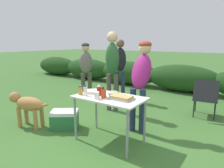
% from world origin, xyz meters
% --- Properties ---
extents(ground_plane, '(60.00, 60.00, 0.00)m').
position_xyz_m(ground_plane, '(0.00, 0.00, 0.00)').
color(ground_plane, '#3D6B2D').
extents(shrub_hedge, '(14.40, 0.90, 0.87)m').
position_xyz_m(shrub_hedge, '(-0.00, 4.04, 0.43)').
color(shrub_hedge, '#1E4219').
rests_on(shrub_hedge, ground).
extents(folding_table, '(1.10, 0.64, 0.74)m').
position_xyz_m(folding_table, '(0.00, 0.00, 0.66)').
color(folding_table, silver).
rests_on(folding_table, ground).
extents(food_tray, '(0.36, 0.23, 0.06)m').
position_xyz_m(food_tray, '(0.23, -0.01, 0.77)').
color(food_tray, '#9E9EA3').
rests_on(food_tray, folding_table).
extents(plate_stack, '(0.24, 0.24, 0.04)m').
position_xyz_m(plate_stack, '(-0.40, 0.04, 0.76)').
color(plate_stack, white).
rests_on(plate_stack, folding_table).
extents(mixing_bowl, '(0.19, 0.19, 0.06)m').
position_xyz_m(mixing_bowl, '(-0.02, 0.15, 0.77)').
color(mixing_bowl, '#ADBC99').
rests_on(mixing_bowl, folding_table).
extents(paper_cup_stack, '(0.08, 0.08, 0.11)m').
position_xyz_m(paper_cup_stack, '(-0.09, -0.20, 0.79)').
color(paper_cup_stack, white).
rests_on(paper_cup_stack, folding_table).
extents(hot_sauce_bottle, '(0.06, 0.06, 0.19)m').
position_xyz_m(hot_sauce_bottle, '(-0.03, -0.12, 0.83)').
color(hot_sauce_bottle, '#CC4214').
rests_on(hot_sauce_bottle, folding_table).
extents(mayo_bottle, '(0.06, 0.06, 0.19)m').
position_xyz_m(mayo_bottle, '(-0.35, -0.16, 0.83)').
color(mayo_bottle, silver).
rests_on(mayo_bottle, folding_table).
extents(ketchup_bottle, '(0.07, 0.07, 0.19)m').
position_xyz_m(ketchup_bottle, '(-0.18, -0.02, 0.83)').
color(ketchup_bottle, red).
rests_on(ketchup_bottle, folding_table).
extents(beer_bottle, '(0.07, 0.07, 0.15)m').
position_xyz_m(beer_bottle, '(-0.06, -0.06, 0.81)').
color(beer_bottle, brown).
rests_on(beer_bottle, folding_table).
extents(spice_jar, '(0.07, 0.07, 0.15)m').
position_xyz_m(spice_jar, '(-0.47, -0.15, 0.81)').
color(spice_jar, '#B2893D').
rests_on(spice_jar, folding_table).
extents(standing_person_in_olive_jacket, '(0.35, 0.47, 1.60)m').
position_xyz_m(standing_person_in_olive_jacket, '(0.21, 0.66, 1.01)').
color(standing_person_in_olive_jacket, '#232D4C').
rests_on(standing_person_in_olive_jacket, ground).
extents(standing_person_in_dark_puffer, '(0.42, 0.43, 1.55)m').
position_xyz_m(standing_person_in_dark_puffer, '(-1.95, 1.63, 0.96)').
color(standing_person_in_dark_puffer, '#4C473D').
rests_on(standing_person_in_dark_puffer, ground).
extents(standing_person_in_gray_fleece, '(0.38, 0.31, 1.65)m').
position_xyz_m(standing_person_in_gray_fleece, '(-1.17, 2.15, 1.01)').
color(standing_person_in_gray_fleece, '#232D4C').
rests_on(standing_person_in_gray_fleece, ground).
extents(standing_person_with_beanie, '(0.36, 0.29, 1.80)m').
position_xyz_m(standing_person_with_beanie, '(-0.80, 1.24, 1.12)').
color(standing_person_with_beanie, '#4C473D').
rests_on(standing_person_with_beanie, ground).
extents(dog, '(0.94, 0.39, 0.64)m').
position_xyz_m(dog, '(-1.59, -0.41, 0.43)').
color(dog, '#B27A42').
rests_on(dog, ground).
extents(camp_chair_green_behind_table, '(0.54, 0.64, 0.83)m').
position_xyz_m(camp_chair_green_behind_table, '(1.06, 1.98, 0.47)').
color(camp_chair_green_behind_table, '#232328').
rests_on(camp_chair_green_behind_table, ground).
extents(cooler_box, '(0.58, 0.54, 0.34)m').
position_xyz_m(cooler_box, '(-0.96, -0.08, 0.17)').
color(cooler_box, '#286B3D').
rests_on(cooler_box, ground).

